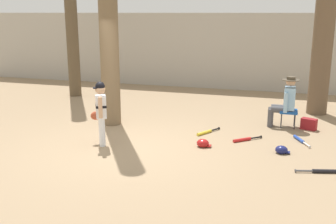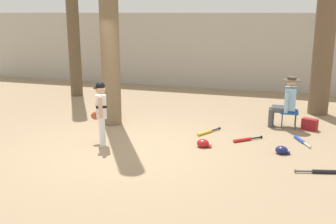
% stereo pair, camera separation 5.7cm
% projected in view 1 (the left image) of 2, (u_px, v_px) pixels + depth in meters
% --- Properties ---
extents(ground_plane, '(60.00, 60.00, 0.00)m').
position_uv_depth(ground_plane, '(124.00, 148.00, 7.89)').
color(ground_plane, '#937A5B').
extents(concrete_back_wall, '(18.00, 0.36, 2.61)m').
position_uv_depth(concrete_back_wall, '(201.00, 51.00, 14.05)').
color(concrete_back_wall, '#ADA89E').
rests_on(concrete_back_wall, ground).
extents(tree_near_player, '(0.68, 0.68, 6.29)m').
position_uv_depth(tree_near_player, '(108.00, 5.00, 8.93)').
color(tree_near_player, brown).
rests_on(tree_near_player, ground).
extents(tree_behind_spectator, '(0.80, 0.80, 4.61)m').
position_uv_depth(tree_behind_spectator, '(323.00, 41.00, 10.14)').
color(tree_behind_spectator, brown).
rests_on(tree_behind_spectator, ground).
extents(young_ballplayer, '(0.49, 0.53, 1.31)m').
position_uv_depth(young_ballplayer, '(101.00, 109.00, 7.92)').
color(young_ballplayer, white).
rests_on(young_ballplayer, ground).
extents(folding_stool, '(0.41, 0.41, 0.41)m').
position_uv_depth(folding_stool, '(288.00, 112.00, 9.25)').
color(folding_stool, '#194C9E').
rests_on(folding_stool, ground).
extents(seated_spectator, '(0.67, 0.53, 1.20)m').
position_uv_depth(seated_spectator, '(285.00, 100.00, 9.21)').
color(seated_spectator, '#47474C').
rests_on(seated_spectator, ground).
extents(handbag_beside_stool, '(0.38, 0.29, 0.26)m').
position_uv_depth(handbag_beside_stool, '(309.00, 124.00, 9.11)').
color(handbag_beside_stool, maroon).
rests_on(handbag_beside_stool, ground).
extents(tree_far_left, '(0.62, 0.62, 6.45)m').
position_uv_depth(tree_far_left, '(70.00, 3.00, 12.18)').
color(tree_far_left, brown).
rests_on(tree_far_left, ground).
extents(bat_red_barrel, '(0.57, 0.52, 0.07)m').
position_uv_depth(bat_red_barrel, '(244.00, 139.00, 8.32)').
color(bat_red_barrel, red).
rests_on(bat_red_barrel, ground).
extents(bat_blue_youth, '(0.35, 0.67, 0.07)m').
position_uv_depth(bat_blue_youth, '(300.00, 140.00, 8.29)').
color(bat_blue_youth, '#2347AD').
rests_on(bat_blue_youth, ground).
extents(bat_black_composite, '(0.71, 0.24, 0.07)m').
position_uv_depth(bat_black_composite, '(322.00, 171.00, 6.66)').
color(bat_black_composite, black).
rests_on(bat_black_composite, ground).
extents(bat_yellow_trainer, '(0.42, 0.67, 0.07)m').
position_uv_depth(bat_yellow_trainer, '(206.00, 132.00, 8.82)').
color(bat_yellow_trainer, yellow).
rests_on(bat_yellow_trainer, ground).
extents(batting_helmet_navy, '(0.28, 0.21, 0.16)m').
position_uv_depth(batting_helmet_navy, '(282.00, 150.00, 7.58)').
color(batting_helmet_navy, navy).
rests_on(batting_helmet_navy, ground).
extents(batting_helmet_red, '(0.29, 0.23, 0.17)m').
position_uv_depth(batting_helmet_red, '(203.00, 143.00, 7.95)').
color(batting_helmet_red, '#A81919').
rests_on(batting_helmet_red, ground).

